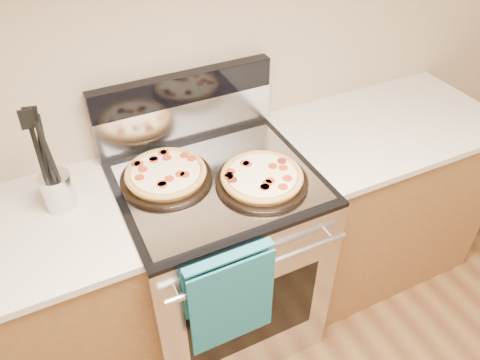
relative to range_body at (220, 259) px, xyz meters
name	(u,v)px	position (x,y,z in m)	size (l,w,h in m)	color
wall_back	(176,38)	(0.00, 0.35, 0.90)	(4.00, 4.00, 0.00)	tan
range_body	(220,259)	(0.00, 0.00, 0.00)	(0.76, 0.68, 0.90)	#B7B7BC
oven_window	(254,317)	(0.00, -0.34, 0.00)	(0.56, 0.01, 0.40)	black
cooktop	(216,180)	(0.00, 0.00, 0.46)	(0.76, 0.68, 0.02)	black
backsplash_lower	(186,120)	(0.00, 0.31, 0.56)	(0.76, 0.06, 0.18)	silver
backsplash_upper	(183,88)	(0.00, 0.31, 0.71)	(0.76, 0.06, 0.12)	black
oven_handle	(261,267)	(0.00, -0.38, 0.35)	(0.03, 0.03, 0.70)	silver
dish_towel	(230,297)	(-0.12, -0.38, 0.25)	(0.32, 0.05, 0.42)	#177777
foil_sheet	(219,182)	(0.00, -0.03, 0.47)	(0.70, 0.55, 0.01)	gray
cabinet_left	(12,331)	(-0.88, 0.03, -0.01)	(1.00, 0.62, 0.88)	brown
cabinet_right	(372,199)	(0.88, 0.03, -0.01)	(1.00, 0.62, 0.88)	brown
countertop_right	(390,125)	(0.88, 0.03, 0.45)	(1.02, 0.64, 0.03)	beige
pepperoni_pizza_back	(166,175)	(-0.18, 0.07, 0.50)	(0.35, 0.35, 0.05)	#AD7E34
pepperoni_pizza_front	(262,178)	(0.14, -0.11, 0.50)	(0.35, 0.35, 0.05)	#AD7E34
utensil_crock	(58,191)	(-0.56, 0.11, 0.53)	(0.11, 0.11, 0.14)	silver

